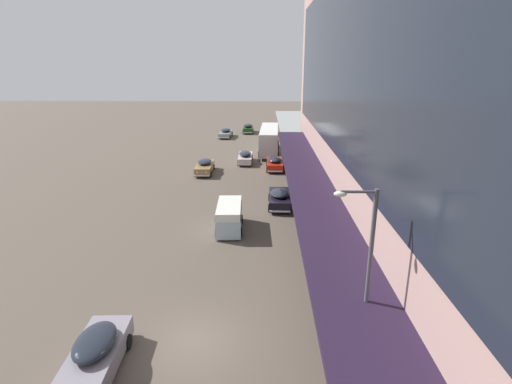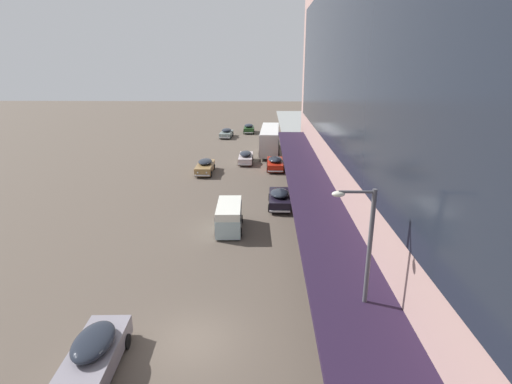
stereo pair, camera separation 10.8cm
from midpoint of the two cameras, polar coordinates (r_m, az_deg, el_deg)
The scene contains 15 objects.
ground at distance 19.01m, azimuth -8.81°, elevation -20.29°, with size 240.00×240.00×0.00m, color brown.
sidewalk_kerb at distance 20.33m, azimuth 25.46°, elevation -18.94°, with size 10.00×180.00×0.15m, color gray.
building_facade at distance 16.71m, azimuth 30.20°, elevation 12.15°, with size 9.20×80.00×21.45m.
transit_bus_kerbside_front at distance 55.32m, azimuth 2.05°, elevation 7.62°, with size 2.95×11.31×3.35m.
sedan_second_near at distance 71.93m, azimuth -0.98°, elevation 9.09°, with size 1.92×4.61×1.62m.
sedan_lead_mid at distance 34.22m, azimuth 3.47°, elevation -0.84°, with size 1.97×4.78×1.51m.
sedan_trailing_near at distance 49.47m, azimuth -1.41°, elevation 5.02°, with size 1.79×4.88×1.49m.
sedan_far_back at distance 45.16m, azimuth -7.23°, elevation 3.67°, with size 1.91×5.00×1.52m.
sedan_oncoming_front at distance 46.42m, azimuth 2.81°, elevation 4.16°, with size 1.96×4.89×1.48m.
sedan_oncoming_rear at distance 67.53m, azimuth -4.20°, elevation 8.42°, with size 2.10×4.99×1.46m.
sedan_second_mid at distance 18.04m, azimuth -22.04°, elevation -20.81°, with size 2.04×4.92×1.58m.
vw_van at distance 29.43m, azimuth -3.74°, elevation -3.30°, with size 2.02×4.61×1.96m.
pedestrian_at_kerb at distance 16.75m, azimuth 19.20°, elevation -22.13°, with size 0.42×0.54×1.86m.
street_lamp at distance 14.96m, azimuth 15.16°, elevation -11.42°, with size 1.50×0.28×7.58m.
fire_hydrant at distance 26.05m, azimuth 8.60°, elevation -7.82°, with size 0.20×0.40×0.70m.
Camera 2 is at (3.13, -14.70, 11.66)m, focal length 28.00 mm.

